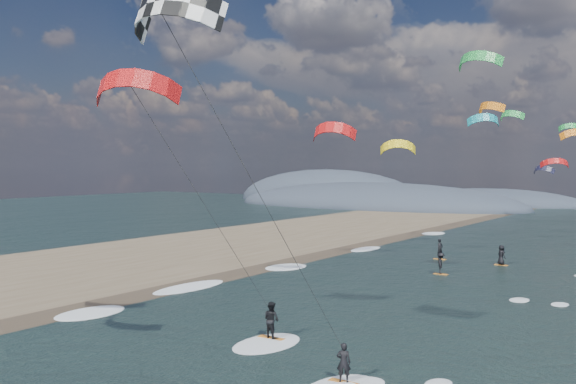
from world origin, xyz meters
The scene contains 9 objects.
ground centered at (0.00, 0.00, 0.00)m, with size 260.00×260.00×0.00m, color black.
sand_strip centered at (-24.00, 10.00, 0.00)m, with size 26.00×240.00×0.00m, color brown.
wet_sand_strip centered at (-12.00, 10.00, 0.00)m, with size 3.00×240.00×0.00m, color #382D23.
coastal_hills centered at (-44.84, 107.86, 0.00)m, with size 80.00×41.00×15.00m.
kitesurfer_near_a centered at (4.11, -1.00, 11.03)m, with size 7.50×8.22×15.07m.
kitesurfer_near_b centered at (-1.26, 3.11, 8.72)m, with size 7.23×8.83×13.39m.
far_kitesurfers centered at (1.40, 33.89, 0.87)m, with size 6.67×8.57×1.84m.
bg_kite_field centered at (-0.45, 55.35, 12.57)m, with size 13.31×69.42×10.18m.
shoreline_surf centered at (-10.80, 14.75, 0.00)m, with size 2.40×79.40×0.11m.
Camera 1 is at (19.28, -17.82, 8.53)m, focal length 40.00 mm.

